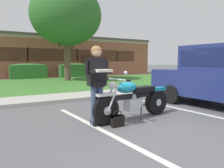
% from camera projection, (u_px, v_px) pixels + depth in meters
% --- Properties ---
extents(ground_plane, '(140.00, 140.00, 0.00)m').
position_uv_depth(ground_plane, '(150.00, 126.00, 4.39)').
color(ground_plane, '#565659').
extents(curb_strip, '(60.00, 0.20, 0.12)m').
position_uv_depth(curb_strip, '(87.00, 98.00, 7.35)').
color(curb_strip, '#ADA89E').
rests_on(curb_strip, ground).
extents(concrete_walk, '(60.00, 1.50, 0.08)m').
position_uv_depth(concrete_walk, '(79.00, 96.00, 8.08)').
color(concrete_walk, '#ADA89E').
rests_on(concrete_walk, ground).
extents(grass_lawn, '(60.00, 8.67, 0.06)m').
position_uv_depth(grass_lawn, '(49.00, 84.00, 12.48)').
color(grass_lawn, '#3D752D').
rests_on(grass_lawn, ground).
extents(stall_stripe_0, '(0.53, 4.39, 0.01)m').
position_uv_depth(stall_stripe_0, '(103.00, 131.00, 4.07)').
color(stall_stripe_0, silver).
rests_on(stall_stripe_0, ground).
extents(stall_stripe_1, '(0.53, 4.39, 0.01)m').
position_uv_depth(stall_stripe_1, '(199.00, 113.00, 5.48)').
color(stall_stripe_1, silver).
rests_on(stall_stripe_1, ground).
extents(motorcycle, '(2.24, 0.82, 1.18)m').
position_uv_depth(motorcycle, '(136.00, 99.00, 4.95)').
color(motorcycle, black).
rests_on(motorcycle, ground).
extents(rider_person, '(0.54, 0.60, 1.70)m').
position_uv_depth(rider_person, '(97.00, 79.00, 4.36)').
color(rider_person, black).
rests_on(rider_person, ground).
extents(handbag, '(0.28, 0.13, 0.36)m').
position_uv_depth(handbag, '(118.00, 120.00, 4.33)').
color(handbag, black).
rests_on(handbag, ground).
extents(shade_tree, '(4.81, 4.81, 6.58)m').
position_uv_depth(shade_tree, '(66.00, 15.00, 14.02)').
color(shade_tree, brown).
rests_on(shade_tree, ground).
extents(hedge_left, '(2.73, 0.90, 1.24)m').
position_uv_depth(hedge_left, '(28.00, 71.00, 16.14)').
color(hedge_left, '#336B2D').
rests_on(hedge_left, ground).
extents(hedge_center_left, '(2.53, 0.90, 1.24)m').
position_uv_depth(hedge_center_left, '(74.00, 70.00, 17.98)').
color(hedge_center_left, '#336B2D').
rests_on(hedge_center_left, ground).
extents(brick_building, '(25.31, 8.36, 3.75)m').
position_uv_depth(brick_building, '(22.00, 57.00, 20.34)').
color(brick_building, '#93513D').
rests_on(brick_building, ground).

